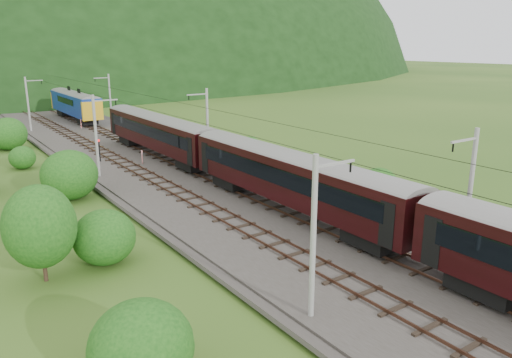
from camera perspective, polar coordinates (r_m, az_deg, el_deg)
ground at (r=29.33m, az=15.66°, el=-11.75°), size 600.00×600.00×0.00m
railbed at (r=35.78m, az=3.31°, el=-5.88°), size 14.00×220.00×0.30m
track_left at (r=34.37m, az=0.13°, el=-6.37°), size 2.40×220.00×0.27m
track_right at (r=37.14m, az=6.24°, el=-4.77°), size 2.40×220.00×0.27m
catenary_left at (r=51.07m, az=-17.75°, el=4.91°), size 2.54×192.28×8.00m
catenary_right at (r=55.81m, az=-5.64°, el=6.39°), size 2.54×192.28×8.00m
overhead_wires at (r=33.90m, az=3.48°, el=5.15°), size 4.83×198.00×0.03m
train at (r=37.92m, az=3.99°, el=1.09°), size 3.22×129.07×5.62m
hazard_post_near at (r=55.92m, az=-12.88°, el=2.47°), size 0.15×0.15×1.45m
hazard_post_far at (r=82.13m, az=-19.37°, el=5.98°), size 0.15×0.15×1.41m
signal at (r=58.05m, az=-17.49°, el=3.35°), size 0.27×0.27×2.49m
vegetation_left at (r=42.36m, az=-24.38°, el=-0.47°), size 11.08×147.58×6.92m
vegetation_right at (r=44.13m, az=13.25°, el=-0.65°), size 7.41×98.76×2.96m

